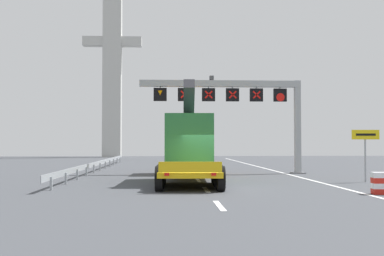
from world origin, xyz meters
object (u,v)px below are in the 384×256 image
Objects in this scene: heavy_haul_truck_yellow at (188,145)px; exit_sign_yellow at (365,142)px; bridge_pylon_distant at (112,61)px; overhead_lane_gantry at (239,98)px.

heavy_haul_truck_yellow reaches higher than exit_sign_yellow.
exit_sign_yellow is 0.10× the size of bridge_pylon_distant.
overhead_lane_gantry reaches higher than heavy_haul_truck_yellow.
bridge_pylon_distant is at bearing 102.32° from heavy_haul_truck_yellow.
overhead_lane_gantry is at bearing -71.45° from bridge_pylon_distant.
bridge_pylon_distant reaches higher than overhead_lane_gantry.
heavy_haul_truck_yellow is 47.50m from bridge_pylon_distant.
bridge_pylon_distant reaches higher than exit_sign_yellow.
overhead_lane_gantry is 4.06× the size of exit_sign_yellow.
overhead_lane_gantry is 0.81× the size of heavy_haul_truck_yellow.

